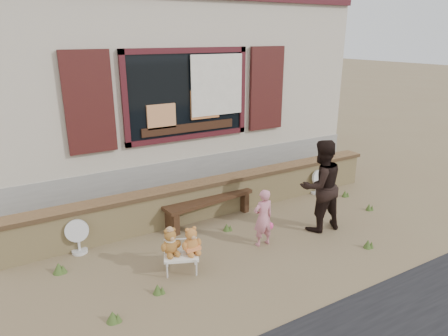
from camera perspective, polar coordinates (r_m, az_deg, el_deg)
ground at (r=6.60m, az=2.65°, el=-9.71°), size 80.00×80.00×0.00m
shopfront at (r=9.95m, az=-11.55°, el=11.69°), size 8.04×5.13×4.00m
brick_wall at (r=7.23m, az=-1.59°, el=-4.09°), size 7.10×0.36×0.67m
bench at (r=6.99m, az=-2.19°, el=-5.13°), size 1.72×0.56×0.43m
folding_chair at (r=5.62m, az=-6.14°, el=-12.21°), size 0.58×0.56×0.28m
teddy_bear_left at (r=5.51m, az=-7.70°, el=-10.29°), size 0.36×0.34×0.39m
teddy_bear_right at (r=5.51m, az=-4.74°, el=-10.15°), size 0.36×0.34×0.39m
child at (r=6.17m, az=5.61°, el=-7.09°), size 0.34×0.23×0.92m
adult at (r=6.71m, az=13.62°, el=-2.49°), size 0.81×0.66×1.55m
fan_left at (r=6.39m, az=-20.15°, el=-9.11°), size 0.36×0.23×0.55m
fan_right at (r=8.40m, az=13.12°, el=-1.91°), size 0.32×0.22×0.51m
grass_tufts at (r=6.05m, az=-1.29°, el=-11.77°), size 5.59×1.81×0.15m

